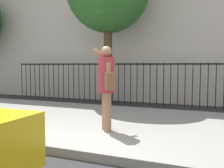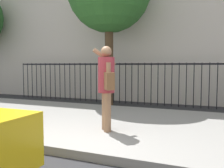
{
  "view_description": "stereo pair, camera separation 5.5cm",
  "coord_description": "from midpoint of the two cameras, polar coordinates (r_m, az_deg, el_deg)",
  "views": [
    {
      "loc": [
        2.42,
        -3.41,
        1.51
      ],
      "look_at": [
        0.34,
        1.62,
        1.1
      ],
      "focal_mm": 40.53,
      "sensor_mm": 36.0,
      "label": 1
    },
    {
      "loc": [
        2.47,
        -3.39,
        1.51
      ],
      "look_at": [
        0.34,
        1.62,
        1.1
      ],
      "focal_mm": 40.53,
      "sensor_mm": 36.0,
      "label": 2
    }
  ],
  "objects": [
    {
      "name": "ground_plane",
      "position": [
        4.45,
        -12.94,
        -15.63
      ],
      "size": [
        60.0,
        60.0,
        0.0
      ],
      "primitive_type": "plane",
      "color": "#28282B"
    },
    {
      "name": "sidewalk",
      "position": [
        6.28,
        -1.13,
        -8.92
      ],
      "size": [
        28.0,
        4.4,
        0.15
      ],
      "primitive_type": "cube",
      "color": "gray",
      "rests_on": "ground"
    },
    {
      "name": "iron_fence",
      "position": [
        9.63,
        7.68,
        1.33
      ],
      "size": [
        12.03,
        0.04,
        1.6
      ],
      "color": "black",
      "rests_on": "ground"
    },
    {
      "name": "pedestrian_on_phone",
      "position": [
        5.16,
        -1.51,
        0.49
      ],
      "size": [
        0.65,
        0.72,
        1.74
      ],
      "color": "#936B4C",
      "rests_on": "sidewalk"
    }
  ]
}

